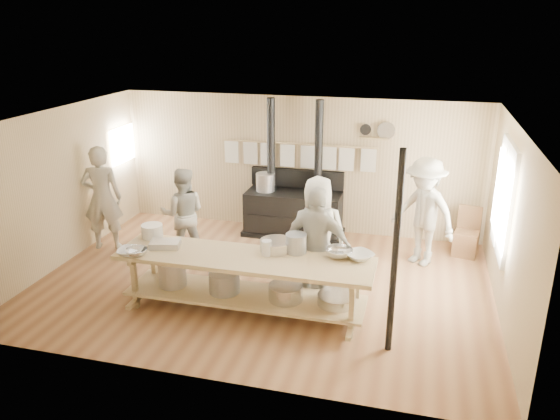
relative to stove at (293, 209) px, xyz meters
The scene contains 24 objects.
ground 2.18m from the stove, 89.82° to the right, with size 7.00×7.00×0.00m, color brown.
room_shell 2.39m from the stove, 89.82° to the right, with size 7.00×7.00×7.00m.
window_right 3.92m from the stove, 23.58° to the right, with size 0.09×1.50×1.65m.
left_opening 3.61m from the stove, behind, with size 0.00×0.90×0.90m.
stove is the anchor object (origin of this frame).
towel_rail 1.07m from the stove, 88.68° to the left, with size 3.00×0.04×0.47m.
back_wall_shelf 2.11m from the stove, 12.13° to the left, with size 0.63×0.14×0.32m.
prep_table 3.02m from the stove, 90.04° to the right, with size 3.60×0.90×0.85m.
support_post 4.11m from the stove, 59.33° to the right, with size 0.08×0.08×2.60m, color black.
cook_far_left 3.49m from the stove, 155.09° to the right, with size 0.69×0.45×1.89m, color #B1AF9C.
cook_left 2.20m from the stove, 136.69° to the right, with size 0.78×0.61×1.60m, color #B1AF9C.
cook_center 2.24m from the stove, 67.30° to the right, with size 0.87×0.57×1.78m, color #B1AF9C.
cook_right 2.63m from the stove, 69.12° to the right, with size 1.02×0.43×1.75m, color #B1AF9C.
cook_by_window 2.52m from the stove, 16.67° to the right, with size 1.19×0.69×1.85m, color #B1AF9C.
chair 3.17m from the stove, ahead, with size 0.48×0.48×0.86m.
bowl_white_a 3.70m from the stove, 114.75° to the right, with size 0.35×0.35×0.09m, color white.
bowl_steel_a 3.67m from the stove, 113.35° to the right, with size 0.31×0.31×0.10m, color silver.
bowl_white_b 3.13m from the stove, 59.92° to the right, with size 0.38×0.38×0.09m, color white.
bowl_steel_b 3.00m from the stove, 64.55° to the right, with size 0.38×0.38×0.12m, color silver.
roasting_pan 3.23m from the stove, 111.78° to the right, with size 0.42×0.28×0.09m, color #B2B2B7.
mixing_bowl_large 2.75m from the stove, 81.83° to the right, with size 0.47×0.47×0.15m, color silver.
bucket_galv 2.81m from the stove, 75.99° to the right, with size 0.30×0.30×0.27m, color gray.
deep_bowl_enamel 3.13m from the stove, 119.87° to the right, with size 0.32×0.32×0.20m, color white.
pitcher 2.94m from the stove, 84.08° to the right, with size 0.14×0.14×0.22m, color white.
Camera 1 is at (2.22, -7.43, 3.97)m, focal length 35.00 mm.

